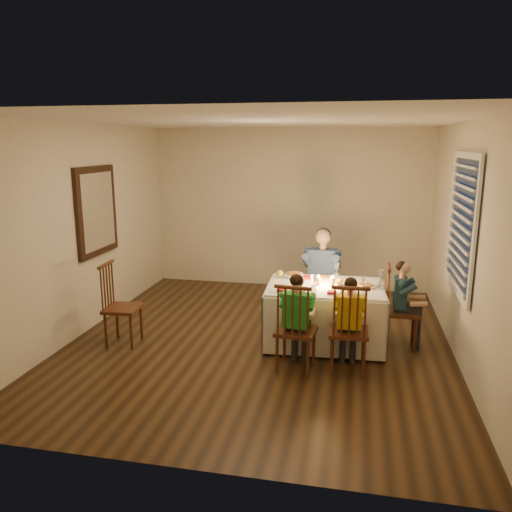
% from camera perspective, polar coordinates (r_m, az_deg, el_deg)
% --- Properties ---
extents(ground, '(5.00, 5.00, 0.00)m').
position_cam_1_polar(ground, '(6.16, 0.42, -9.74)').
color(ground, black).
rests_on(ground, ground).
extents(wall_left, '(0.02, 5.00, 2.60)m').
position_cam_1_polar(wall_left, '(6.60, -19.13, 2.83)').
color(wall_left, beige).
rests_on(wall_left, ground).
extents(wall_right, '(0.02, 5.00, 2.60)m').
position_cam_1_polar(wall_right, '(5.80, 22.81, 1.24)').
color(wall_right, beige).
rests_on(wall_right, ground).
extents(wall_back, '(4.50, 0.02, 2.60)m').
position_cam_1_polar(wall_back, '(8.23, 3.82, 5.36)').
color(wall_back, beige).
rests_on(wall_back, ground).
extents(ceiling, '(5.00, 5.00, 0.00)m').
position_cam_1_polar(ceiling, '(5.70, 0.46, 15.19)').
color(ceiling, white).
rests_on(ceiling, wall_back).
extents(dining_table, '(1.43, 1.07, 0.69)m').
position_cam_1_polar(dining_table, '(6.00, 7.87, -5.27)').
color(dining_table, silver).
rests_on(dining_table, ground).
extents(chair_adult, '(0.43, 0.41, 0.98)m').
position_cam_1_polar(chair_adult, '(6.86, 7.37, -7.45)').
color(chair_adult, '#3B1D10').
rests_on(chair_adult, ground).
extents(chair_near_left, '(0.44, 0.42, 0.98)m').
position_cam_1_polar(chair_near_left, '(5.48, 4.52, -12.79)').
color(chair_near_left, '#3B1D10').
rests_on(chair_near_left, ground).
extents(chair_near_right, '(0.41, 0.39, 0.98)m').
position_cam_1_polar(chair_near_right, '(5.53, 10.35, -12.72)').
color(chair_near_right, '#3B1D10').
rests_on(chair_near_right, ground).
extents(chair_end, '(0.40, 0.41, 0.98)m').
position_cam_1_polar(chair_end, '(6.26, 16.06, -9.89)').
color(chair_end, '#3B1D10').
rests_on(chair_end, ground).
extents(chair_extra, '(0.42, 0.43, 0.99)m').
position_cam_1_polar(chair_extra, '(6.32, -14.76, -9.58)').
color(chair_extra, '#3B1D10').
rests_on(chair_extra, ground).
extents(adult, '(0.50, 0.47, 1.28)m').
position_cam_1_polar(adult, '(6.86, 7.37, -7.45)').
color(adult, '#2E4D73').
rests_on(adult, ground).
extents(child_green, '(0.38, 0.36, 1.06)m').
position_cam_1_polar(child_green, '(5.48, 4.52, -12.79)').
color(child_green, green).
rests_on(child_green, ground).
extents(child_yellow, '(0.34, 0.31, 1.03)m').
position_cam_1_polar(child_yellow, '(5.53, 10.35, -12.72)').
color(child_yellow, gold).
rests_on(child_yellow, ground).
extents(child_teal, '(0.32, 0.35, 1.04)m').
position_cam_1_polar(child_teal, '(6.26, 16.06, -9.89)').
color(child_teal, '#1B3845').
rests_on(child_teal, ground).
extents(setting_adult, '(0.27, 0.27, 0.02)m').
position_cam_1_polar(setting_adult, '(6.21, 7.59, -2.57)').
color(setting_adult, white).
rests_on(setting_adult, dining_table).
extents(setting_green, '(0.27, 0.27, 0.02)m').
position_cam_1_polar(setting_green, '(5.65, 4.85, -4.04)').
color(setting_green, white).
rests_on(setting_green, dining_table).
extents(setting_yellow, '(0.27, 0.27, 0.02)m').
position_cam_1_polar(setting_yellow, '(5.64, 10.48, -4.24)').
color(setting_yellow, white).
rests_on(setting_yellow, dining_table).
extents(setting_teal, '(0.27, 0.27, 0.02)m').
position_cam_1_polar(setting_teal, '(5.98, 12.41, -3.35)').
color(setting_teal, white).
rests_on(setting_teal, dining_table).
extents(candle_left, '(0.06, 0.06, 0.10)m').
position_cam_1_polar(candle_left, '(5.93, 7.11, -2.88)').
color(candle_left, white).
rests_on(candle_left, dining_table).
extents(candle_right, '(0.06, 0.06, 0.10)m').
position_cam_1_polar(candle_right, '(5.93, 8.71, -2.94)').
color(candle_right, white).
rests_on(candle_right, dining_table).
extents(squash, '(0.09, 0.09, 0.09)m').
position_cam_1_polar(squash, '(6.24, 2.75, -2.06)').
color(squash, '#FFE843').
rests_on(squash, dining_table).
extents(orange_fruit, '(0.08, 0.08, 0.08)m').
position_cam_1_polar(orange_fruit, '(5.98, 9.53, -2.93)').
color(orange_fruit, '#FFA215').
rests_on(orange_fruit, dining_table).
extents(serving_bowl, '(0.24, 0.24, 0.06)m').
position_cam_1_polar(serving_bowl, '(6.23, 4.34, -2.27)').
color(serving_bowl, white).
rests_on(serving_bowl, dining_table).
extents(wall_mirror, '(0.06, 0.95, 1.15)m').
position_cam_1_polar(wall_mirror, '(6.81, -17.75, 4.92)').
color(wall_mirror, black).
rests_on(wall_mirror, wall_left).
extents(window_blinds, '(0.07, 1.34, 1.54)m').
position_cam_1_polar(window_blinds, '(5.86, 22.38, 3.37)').
color(window_blinds, black).
rests_on(window_blinds, wall_right).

